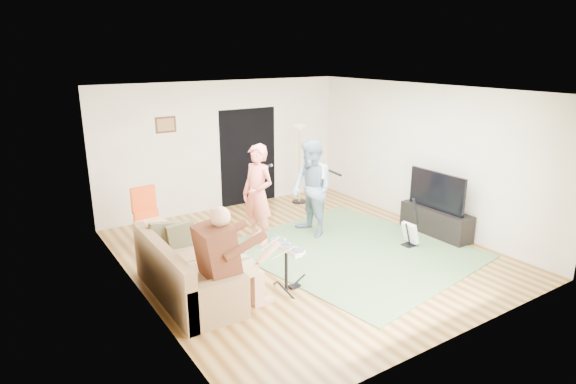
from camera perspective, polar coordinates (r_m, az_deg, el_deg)
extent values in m
plane|color=brown|center=(8.20, 2.17, -7.21)|extent=(6.00, 6.00, 0.00)
plane|color=white|center=(7.53, 2.39, 11.95)|extent=(6.00, 6.00, 0.00)
plane|color=brown|center=(6.74, -18.12, 0.65)|extent=(0.00, 2.05, 2.05)
plane|color=black|center=(10.58, -4.74, 4.19)|extent=(2.10, 0.00, 2.10)
cube|color=#3F2314|center=(9.72, -14.29, 7.73)|extent=(0.42, 0.03, 0.32)
cube|color=#4C7044|center=(8.34, 7.93, -6.89)|extent=(3.74, 3.99, 0.02)
cube|color=olive|center=(6.95, -11.68, -10.26)|extent=(0.83, 1.67, 0.41)
cube|color=olive|center=(6.76, -14.59, -9.29)|extent=(0.16, 2.06, 0.83)
cube|color=olive|center=(7.72, -14.33, -6.94)|extent=(0.83, 0.20, 0.59)
cube|color=olive|center=(6.15, -8.40, -12.92)|extent=(0.83, 0.20, 0.59)
cube|color=#562A18|center=(6.18, -8.46, -6.88)|extent=(0.40, 0.52, 0.66)
sphere|color=tan|center=(6.05, -8.04, -2.91)|extent=(0.26, 0.26, 0.26)
cylinder|color=black|center=(6.86, -0.21, -9.07)|extent=(0.04, 0.04, 0.63)
cube|color=white|center=(6.73, -0.22, -6.72)|extent=(0.12, 0.63, 0.04)
imported|color=#FF7E6E|center=(8.33, -3.59, -0.35)|extent=(0.59, 0.74, 1.77)
imported|color=#738FA9|center=(8.70, 2.79, 0.38)|extent=(0.68, 0.87, 1.77)
cube|color=black|center=(8.72, 14.17, -6.14)|extent=(0.24, 0.19, 0.03)
cube|color=silver|center=(8.63, 14.28, -4.71)|extent=(0.19, 0.28, 0.37)
cylinder|color=black|center=(8.57, 14.90, -2.21)|extent=(0.19, 0.04, 0.49)
cylinder|color=black|center=(10.84, 1.34, -1.13)|extent=(0.31, 0.31, 0.03)
cylinder|color=tan|center=(10.62, 1.37, 3.14)|extent=(0.04, 0.04, 1.65)
cone|color=white|center=(10.46, 1.40, 7.63)|extent=(0.27, 0.27, 0.11)
cube|color=#DAB98D|center=(8.57, -16.05, -3.38)|extent=(0.49, 0.49, 0.04)
cube|color=#F55919|center=(8.64, -16.64, -0.80)|extent=(0.43, 0.13, 0.45)
cube|color=black|center=(9.31, 17.11, -3.36)|extent=(0.40, 1.40, 0.50)
cube|color=black|center=(9.09, 17.23, 0.14)|extent=(0.06, 1.20, 0.69)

